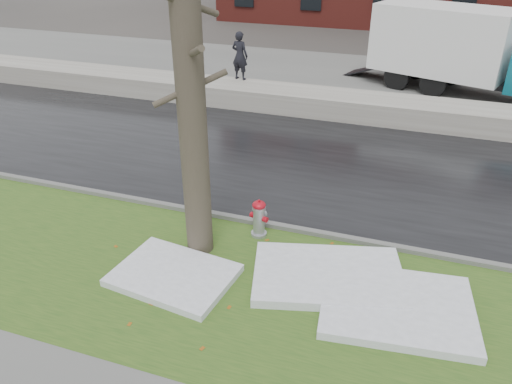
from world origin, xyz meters
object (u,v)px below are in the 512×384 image
(fire_hydrant, at_px, (259,216))
(worker, at_px, (240,56))
(box_truck, at_px, (467,50))
(tree, at_px, (190,92))

(fire_hydrant, xyz_separation_m, worker, (-3.67, 8.69, 1.12))
(fire_hydrant, bearing_deg, box_truck, 86.44)
(box_truck, bearing_deg, tree, -93.53)
(box_truck, bearing_deg, fire_hydrant, -90.85)
(tree, bearing_deg, fire_hydrant, 40.91)
(fire_hydrant, height_order, worker, worker)
(worker, bearing_deg, box_truck, -147.57)
(fire_hydrant, distance_m, tree, 3.16)
(tree, distance_m, box_truck, 13.99)
(fire_hydrant, xyz_separation_m, tree, (-1.00, -0.86, 2.88))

